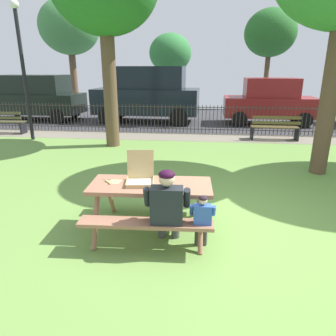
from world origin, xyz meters
name	(u,v)px	position (x,y,z in m)	size (l,w,h in m)	color
ground	(216,188)	(0.00, 1.61, -0.01)	(28.00, 11.21, 0.02)	#6B9544
cobblestone_walkway	(211,138)	(0.00, 6.51, 0.00)	(28.00, 1.40, 0.01)	gray
street_asphalt	(209,119)	(0.00, 10.91, -0.01)	(28.00, 7.39, 0.01)	#38383D
picnic_table_foreground	(151,195)	(-1.08, -0.29, 0.60)	(1.86, 1.56, 0.79)	#9A674E
pizza_box_open	(140,175)	(-1.24, -0.21, 0.88)	(0.46, 0.50, 0.46)	tan
pizza_slice_on_table	(113,181)	(-1.65, -0.26, 0.78)	(0.28, 0.27, 0.02)	#EDDF7B
adult_at_table	(167,206)	(-0.77, -0.78, 0.66)	(0.62, 0.60, 1.19)	#454545
child_at_table	(202,217)	(-0.30, -0.78, 0.52)	(0.34, 0.33, 0.86)	#363636
iron_fence_streetside	(211,119)	(0.00, 7.21, 0.55)	(19.36, 0.03, 1.07)	#2D2823
park_bench_left	(3,123)	(-7.87, 6.38, 0.42)	(1.61, 0.52, 0.85)	brown
park_bench_center	(275,128)	(2.16, 6.38, 0.42)	(1.60, 0.46, 0.85)	brown
lamp_post_walkway	(22,59)	(-6.25, 5.52, 2.67)	(0.28, 0.28, 4.41)	black
parked_car_far_left	(33,96)	(-8.36, 9.62, 1.10)	(4.65, 2.05, 2.08)	black
parked_car_left	(146,93)	(-2.91, 9.62, 1.31)	(4.77, 2.23, 2.46)	black
parked_car_center	(270,101)	(2.56, 9.62, 1.01)	(3.93, 1.88, 1.98)	maroon
far_tree_left	(69,27)	(-9.19, 16.60, 4.90)	(3.91, 3.91, 6.70)	brown
far_tree_midleft	(170,54)	(-2.55, 16.60, 3.25)	(2.72, 2.72, 4.51)	brown
far_tree_center	(270,33)	(3.63, 16.60, 4.40)	(3.15, 3.15, 5.85)	brown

